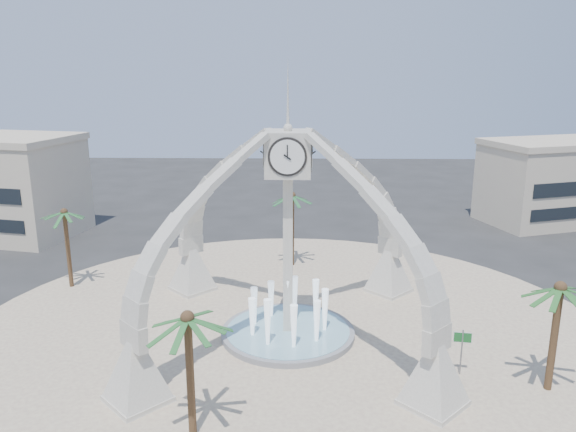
{
  "coord_description": "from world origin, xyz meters",
  "views": [
    {
      "loc": [
        0.7,
        -30.84,
        15.52
      ],
      "look_at": [
        -0.04,
        2.0,
        6.95
      ],
      "focal_mm": 35.0,
      "sensor_mm": 36.0,
      "label": 1
    }
  ],
  "objects_px": {
    "clock_tower": "(288,233)",
    "street_sign": "(462,343)",
    "palm_east": "(560,289)",
    "palm_south": "(187,320)",
    "fountain": "(288,332)",
    "palm_north": "(292,197)",
    "palm_west": "(64,213)"
  },
  "relations": [
    {
      "from": "clock_tower",
      "to": "street_sign",
      "type": "distance_m",
      "value": 11.09
    },
    {
      "from": "palm_east",
      "to": "palm_south",
      "type": "distance_m",
      "value": 17.55
    },
    {
      "from": "clock_tower",
      "to": "street_sign",
      "type": "relative_size",
      "value": 6.95
    },
    {
      "from": "clock_tower",
      "to": "fountain",
      "type": "bearing_deg",
      "value": 90.0
    },
    {
      "from": "fountain",
      "to": "palm_north",
      "type": "distance_m",
      "value": 13.73
    },
    {
      "from": "palm_west",
      "to": "palm_north",
      "type": "relative_size",
      "value": 0.96
    },
    {
      "from": "palm_east",
      "to": "palm_north",
      "type": "relative_size",
      "value": 0.94
    },
    {
      "from": "street_sign",
      "to": "palm_north",
      "type": "bearing_deg",
      "value": 126.6
    },
    {
      "from": "palm_east",
      "to": "palm_west",
      "type": "relative_size",
      "value": 0.98
    },
    {
      "from": "fountain",
      "to": "palm_south",
      "type": "xyz_separation_m",
      "value": [
        -3.93,
        -9.63,
        5.25
      ]
    },
    {
      "from": "clock_tower",
      "to": "palm_west",
      "type": "relative_size",
      "value": 2.83
    },
    {
      "from": "palm_south",
      "to": "palm_east",
      "type": "bearing_deg",
      "value": 13.4
    },
    {
      "from": "clock_tower",
      "to": "palm_north",
      "type": "relative_size",
      "value": 2.73
    },
    {
      "from": "palm_east",
      "to": "palm_west",
      "type": "bearing_deg",
      "value": 155.92
    },
    {
      "from": "palm_east",
      "to": "palm_south",
      "type": "relative_size",
      "value": 0.98
    },
    {
      "from": "fountain",
      "to": "clock_tower",
      "type": "bearing_deg",
      "value": -90.0
    },
    {
      "from": "palm_north",
      "to": "clock_tower",
      "type": "bearing_deg",
      "value": -90.21
    },
    {
      "from": "clock_tower",
      "to": "palm_south",
      "type": "xyz_separation_m",
      "value": [
        -3.93,
        -9.63,
        -0.95
      ]
    },
    {
      "from": "palm_east",
      "to": "clock_tower",
      "type": "bearing_deg",
      "value": 157.05
    },
    {
      "from": "palm_west",
      "to": "palm_north",
      "type": "height_order",
      "value": "palm_north"
    },
    {
      "from": "fountain",
      "to": "street_sign",
      "type": "relative_size",
      "value": 3.1
    },
    {
      "from": "clock_tower",
      "to": "palm_south",
      "type": "relative_size",
      "value": 2.83
    },
    {
      "from": "clock_tower",
      "to": "palm_east",
      "type": "xyz_separation_m",
      "value": [
        13.14,
        -5.56,
        -1.09
      ]
    },
    {
      "from": "palm_north",
      "to": "fountain",
      "type": "bearing_deg",
      "value": -90.21
    },
    {
      "from": "palm_south",
      "to": "street_sign",
      "type": "distance_m",
      "value": 14.59
    },
    {
      "from": "palm_west",
      "to": "palm_south",
      "type": "xyz_separation_m",
      "value": [
        12.21,
        -17.15,
        -0.08
      ]
    },
    {
      "from": "clock_tower",
      "to": "street_sign",
      "type": "bearing_deg",
      "value": -25.08
    },
    {
      "from": "palm_west",
      "to": "fountain",
      "type": "bearing_deg",
      "value": -24.98
    },
    {
      "from": "palm_north",
      "to": "street_sign",
      "type": "height_order",
      "value": "palm_north"
    },
    {
      "from": "palm_east",
      "to": "street_sign",
      "type": "bearing_deg",
      "value": 162.12
    },
    {
      "from": "clock_tower",
      "to": "palm_south",
      "type": "height_order",
      "value": "clock_tower"
    },
    {
      "from": "palm_west",
      "to": "palm_south",
      "type": "relative_size",
      "value": 1.0
    }
  ]
}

